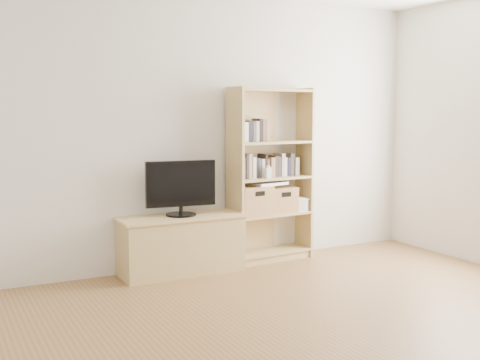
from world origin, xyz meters
TOP-DOWN VIEW (x-y plane):
  - floor at (0.00, 0.00)m, footprint 4.50×5.00m
  - back_wall at (0.00, 2.50)m, footprint 4.50×0.02m
  - tv_stand at (-0.47, 2.29)m, footprint 1.13×0.43m
  - bookshelf at (0.52, 2.35)m, footprint 0.88×0.38m
  - television at (-0.47, 2.29)m, footprint 0.65×0.12m
  - books_row_mid at (0.52, 2.37)m, footprint 0.78×0.17m
  - books_row_upper at (0.33, 2.35)m, footprint 0.41×0.17m
  - baby_monitor at (0.43, 2.24)m, footprint 0.06×0.04m
  - basket_left at (0.29, 2.32)m, footprint 0.38×0.33m
  - basket_right at (0.62, 2.35)m, footprint 0.32×0.27m
  - laptop at (0.47, 2.33)m, footprint 0.40×0.31m
  - magazine_stack at (0.81, 2.37)m, footprint 0.18×0.26m

SIDE VIEW (x-z plane):
  - floor at x=0.00m, z-range -0.01..0.01m
  - tv_stand at x=-0.47m, z-range 0.00..0.52m
  - magazine_stack at x=0.81m, z-range 0.48..0.60m
  - basket_right at x=0.62m, z-range 0.48..0.73m
  - basket_left at x=0.29m, z-range 0.48..0.77m
  - laptop at x=0.47m, z-range 0.77..0.80m
  - television at x=-0.47m, z-range 0.54..1.05m
  - bookshelf at x=0.52m, z-range 0.00..1.73m
  - baby_monitor at x=0.43m, z-range 0.84..0.95m
  - books_row_mid at x=0.52m, z-range 0.84..1.05m
  - back_wall at x=0.00m, z-range 0.00..2.60m
  - books_row_upper at x=0.33m, z-range 1.20..1.41m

